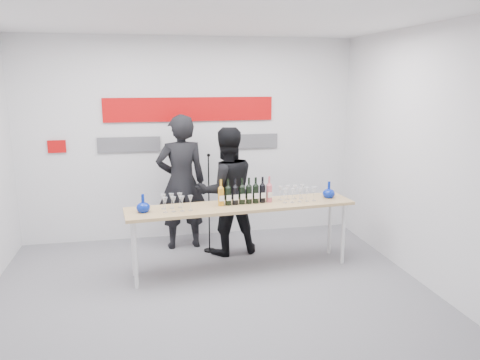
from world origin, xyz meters
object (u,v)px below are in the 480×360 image
Objects in this scene: presenter_left at (181,182)px; mic_stand at (209,222)px; presenter_right at (226,191)px; tasting_table at (242,210)px.

presenter_left reaches higher than mic_stand.
presenter_left is 1.09× the size of presenter_right.
mic_stand is at bearing 139.19° from presenter_left.
tasting_table is 0.64m from presenter_right.
tasting_table is at bearing 119.72° from presenter_left.
presenter_right reaches higher than tasting_table.
tasting_table is 2.06× the size of mic_stand.
presenter_right is 0.52m from mic_stand.
presenter_right is 1.25× the size of mic_stand.
tasting_table is at bearing -77.92° from mic_stand.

